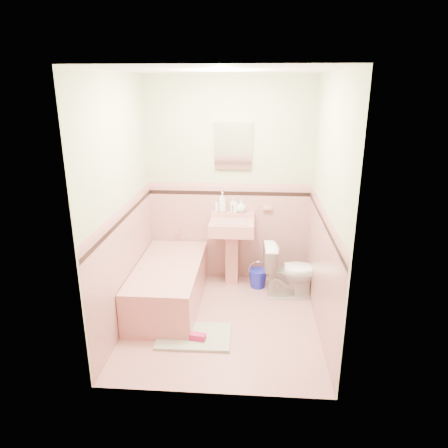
# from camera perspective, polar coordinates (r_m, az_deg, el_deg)

# --- Properties ---
(floor) EXTENTS (2.20, 2.20, 0.00)m
(floor) POSITION_cam_1_polar(r_m,az_deg,el_deg) (4.52, -0.24, -13.13)
(floor) COLOR tan
(floor) RESTS_ON ground
(ceiling) EXTENTS (2.20, 2.20, 0.00)m
(ceiling) POSITION_cam_1_polar(r_m,az_deg,el_deg) (3.86, -0.29, 20.40)
(ceiling) COLOR white
(ceiling) RESTS_ON ground
(wall_back) EXTENTS (2.50, 0.00, 2.50)m
(wall_back) POSITION_cam_1_polar(r_m,az_deg,el_deg) (5.08, 0.70, 5.72)
(wall_back) COLOR #F0DFC3
(wall_back) RESTS_ON ground
(wall_front) EXTENTS (2.50, 0.00, 2.50)m
(wall_front) POSITION_cam_1_polar(r_m,az_deg,el_deg) (2.98, -1.89, -3.65)
(wall_front) COLOR #F0DFC3
(wall_front) RESTS_ON ground
(wall_left) EXTENTS (0.00, 2.50, 2.50)m
(wall_left) POSITION_cam_1_polar(r_m,az_deg,el_deg) (4.21, -13.98, 2.47)
(wall_left) COLOR #F0DFC3
(wall_left) RESTS_ON ground
(wall_right) EXTENTS (0.00, 2.50, 2.50)m
(wall_right) POSITION_cam_1_polar(r_m,az_deg,el_deg) (4.06, 13.96, 1.91)
(wall_right) COLOR #F0DFC3
(wall_right) RESTS_ON ground
(wainscot_back) EXTENTS (2.00, 0.00, 2.00)m
(wainscot_back) POSITION_cam_1_polar(r_m,az_deg,el_deg) (5.25, 0.66, -1.25)
(wainscot_back) COLOR tan
(wainscot_back) RESTS_ON ground
(wainscot_front) EXTENTS (2.00, 0.00, 2.00)m
(wainscot_front) POSITION_cam_1_polar(r_m,az_deg,el_deg) (3.29, -1.75, -14.13)
(wainscot_front) COLOR tan
(wainscot_front) RESTS_ON ground
(wainscot_left) EXTENTS (0.00, 2.20, 2.20)m
(wainscot_left) POSITION_cam_1_polar(r_m,az_deg,el_deg) (4.42, -13.19, -5.66)
(wainscot_left) COLOR tan
(wainscot_left) RESTS_ON ground
(wainscot_right) EXTENTS (0.00, 2.20, 2.20)m
(wainscot_right) POSITION_cam_1_polar(r_m,az_deg,el_deg) (4.29, 13.13, -6.45)
(wainscot_right) COLOR tan
(wainscot_right) RESTS_ON ground
(accent_back) EXTENTS (2.00, 0.00, 2.00)m
(accent_back) POSITION_cam_1_polar(r_m,az_deg,el_deg) (5.09, 0.68, 4.25)
(accent_back) COLOR black
(accent_back) RESTS_ON ground
(accent_front) EXTENTS (2.00, 0.00, 2.00)m
(accent_front) POSITION_cam_1_polar(r_m,az_deg,el_deg) (3.04, -1.83, -5.79)
(accent_front) COLOR black
(accent_front) RESTS_ON ground
(accent_left) EXTENTS (0.00, 2.20, 2.20)m
(accent_left) POSITION_cam_1_polar(r_m,az_deg,el_deg) (4.24, -13.62, 0.78)
(accent_left) COLOR black
(accent_left) RESTS_ON ground
(accent_right) EXTENTS (0.00, 2.20, 2.20)m
(accent_right) POSITION_cam_1_polar(r_m,az_deg,el_deg) (4.10, 13.57, 0.17)
(accent_right) COLOR black
(accent_right) RESTS_ON ground
(cap_back) EXTENTS (2.00, 0.00, 2.00)m
(cap_back) POSITION_cam_1_polar(r_m,az_deg,el_deg) (5.06, 0.69, 5.34)
(cap_back) COLOR tan
(cap_back) RESTS_ON ground
(cap_front) EXTENTS (2.00, 0.00, 2.00)m
(cap_front) POSITION_cam_1_polar(r_m,az_deg,el_deg) (3.00, -1.85, -4.05)
(cap_front) COLOR tan
(cap_front) RESTS_ON ground
(cap_left) EXTENTS (0.00, 2.20, 2.20)m
(cap_left) POSITION_cam_1_polar(r_m,az_deg,el_deg) (4.21, -13.72, 2.07)
(cap_left) COLOR tan
(cap_left) RESTS_ON ground
(cap_right) EXTENTS (0.00, 2.20, 2.20)m
(cap_right) POSITION_cam_1_polar(r_m,az_deg,el_deg) (4.07, 13.67, 1.51)
(cap_right) COLOR tan
(cap_right) RESTS_ON ground
(bathtub) EXTENTS (0.70, 1.50, 0.45)m
(bathtub) POSITION_cam_1_polar(r_m,az_deg,el_deg) (4.78, -7.56, -8.36)
(bathtub) COLOR tan
(bathtub) RESTS_ON floor
(tub_faucet) EXTENTS (0.04, 0.12, 0.04)m
(tub_faucet) POSITION_cam_1_polar(r_m,az_deg,el_deg) (5.27, -6.21, -0.91)
(tub_faucet) COLOR silver
(tub_faucet) RESTS_ON wall_back
(sink) EXTENTS (0.53, 0.48, 0.84)m
(sink) POSITION_cam_1_polar(r_m,az_deg,el_deg) (5.10, 1.06, -4.06)
(sink) COLOR tan
(sink) RESTS_ON floor
(sink_faucet) EXTENTS (0.02, 0.02, 0.10)m
(sink_faucet) POSITION_cam_1_polar(r_m,az_deg,el_deg) (5.05, 1.18, 2.14)
(sink_faucet) COLOR silver
(sink_faucet) RESTS_ON sink
(medicine_cabinet) EXTENTS (0.44, 0.04, 0.55)m
(medicine_cabinet) POSITION_cam_1_polar(r_m,az_deg,el_deg) (4.96, 1.29, 10.70)
(medicine_cabinet) COLOR white
(medicine_cabinet) RESTS_ON wall_back
(soap_dish) EXTENTS (0.11, 0.07, 0.04)m
(soap_dish) POSITION_cam_1_polar(r_m,az_deg,el_deg) (5.11, 5.93, 2.22)
(soap_dish) COLOR tan
(soap_dish) RESTS_ON wall_back
(soap_bottle_left) EXTENTS (0.13, 0.13, 0.25)m
(soap_bottle_left) POSITION_cam_1_polar(r_m,az_deg,el_deg) (5.08, -0.24, 3.05)
(soap_bottle_left) COLOR #B2B2B2
(soap_bottle_left) RESTS_ON sink
(soap_bottle_mid) EXTENTS (0.09, 0.10, 0.19)m
(soap_bottle_mid) POSITION_cam_1_polar(r_m,az_deg,el_deg) (5.08, 1.32, 2.65)
(soap_bottle_mid) COLOR #B2B2B2
(soap_bottle_mid) RESTS_ON sink
(soap_bottle_right) EXTENTS (0.13, 0.13, 0.16)m
(soap_bottle_right) POSITION_cam_1_polar(r_m,az_deg,el_deg) (5.08, 2.35, 2.48)
(soap_bottle_right) COLOR #B2B2B2
(soap_bottle_right) RESTS_ON sink
(tube) EXTENTS (0.05, 0.05, 0.12)m
(tube) POSITION_cam_1_polar(r_m,az_deg,el_deg) (5.10, -1.03, 2.34)
(tube) COLOR white
(tube) RESTS_ON sink
(toilet) EXTENTS (0.65, 0.39, 0.64)m
(toilet) POSITION_cam_1_polar(r_m,az_deg,el_deg) (4.92, 9.16, -6.36)
(toilet) COLOR white
(toilet) RESTS_ON floor
(bucket) EXTENTS (0.29, 0.29, 0.22)m
(bucket) POSITION_cam_1_polar(r_m,az_deg,el_deg) (5.18, 4.67, -7.44)
(bucket) COLOR #1920B1
(bucket) RESTS_ON floor
(bath_mat) EXTENTS (0.73, 0.49, 0.03)m
(bath_mat) POSITION_cam_1_polar(r_m,az_deg,el_deg) (4.26, -4.11, -15.13)
(bath_mat) COLOR #95A186
(bath_mat) RESTS_ON floor
(shoe) EXTENTS (0.16, 0.10, 0.06)m
(shoe) POSITION_cam_1_polar(r_m,az_deg,el_deg) (4.17, -3.64, -15.19)
(shoe) COLOR #BF1E59
(shoe) RESTS_ON bath_mat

